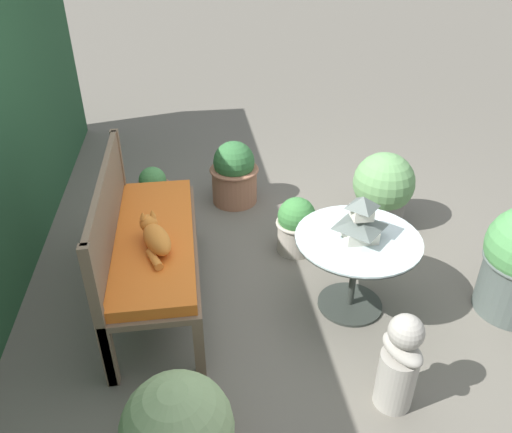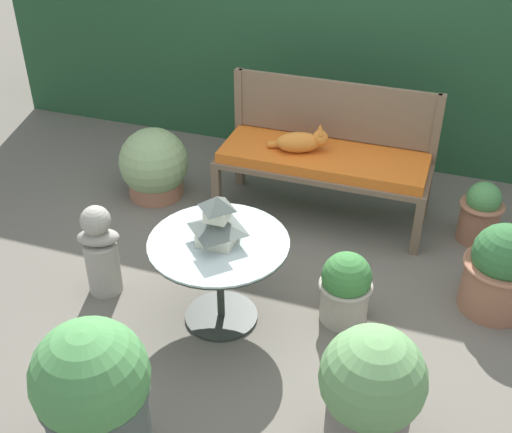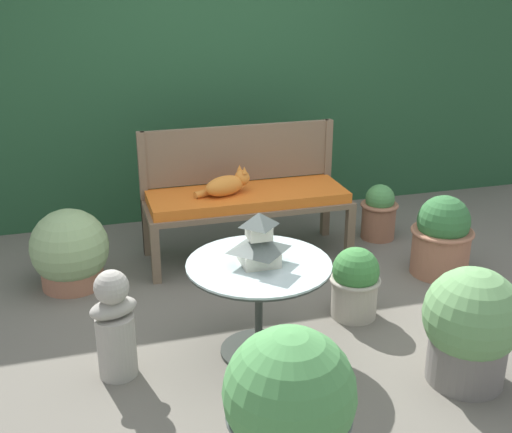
% 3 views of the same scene
% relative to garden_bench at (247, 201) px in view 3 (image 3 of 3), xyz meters
% --- Properties ---
extents(ground, '(30.00, 30.00, 0.00)m').
position_rel_garden_bench_xyz_m(ground, '(0.02, -0.95, -0.45)').
color(ground, '#666056').
extents(foliage_hedge_back, '(6.40, 0.84, 2.05)m').
position_rel_garden_bench_xyz_m(foliage_hedge_back, '(0.02, 1.37, 0.58)').
color(foliage_hedge_back, '#234C2D').
rests_on(foliage_hedge_back, ground).
extents(garden_bench, '(1.51, 0.55, 0.52)m').
position_rel_garden_bench_xyz_m(garden_bench, '(0.00, 0.00, 0.00)').
color(garden_bench, brown).
rests_on(garden_bench, ground).
extents(bench_backrest, '(1.51, 0.06, 0.96)m').
position_rel_garden_bench_xyz_m(bench_backrest, '(0.00, 0.26, 0.24)').
color(bench_backrest, brown).
rests_on(bench_backrest, ground).
extents(cat, '(0.43, 0.24, 0.20)m').
position_rel_garden_bench_xyz_m(cat, '(-0.16, -0.03, 0.15)').
color(cat, orange).
rests_on(cat, garden_bench).
extents(patio_table, '(0.80, 0.80, 0.56)m').
position_rel_garden_bench_xyz_m(patio_table, '(-0.28, -1.28, -0.00)').
color(patio_table, '#2D332D').
rests_on(patio_table, ground).
extents(pagoda_birdhouse, '(0.27, 0.27, 0.29)m').
position_rel_garden_bench_xyz_m(pagoda_birdhouse, '(-0.28, -1.28, 0.24)').
color(pagoda_birdhouse, silver).
rests_on(pagoda_birdhouse, patio_table).
extents(garden_bust, '(0.29, 0.22, 0.62)m').
position_rel_garden_bench_xyz_m(garden_bust, '(-1.07, -1.28, -0.15)').
color(garden_bust, '#A39E93').
rests_on(garden_bust, ground).
extents(potted_plant_table_far, '(0.53, 0.53, 0.77)m').
position_rel_garden_bench_xyz_m(potted_plant_table_far, '(-0.47, -2.34, -0.05)').
color(potted_plant_table_far, '#4C5651').
rests_on(potted_plant_table_far, ground).
extents(potted_plant_bench_right, '(0.53, 0.53, 0.55)m').
position_rel_garden_bench_xyz_m(potted_plant_bench_right, '(-1.29, -0.13, -0.20)').
color(potted_plant_bench_right, '#9E664C').
rests_on(potted_plant_bench_right, ground).
extents(potted_plant_table_near, '(0.31, 0.31, 0.45)m').
position_rel_garden_bench_xyz_m(potted_plant_table_near, '(1.12, 0.06, -0.23)').
color(potted_plant_table_near, '#9E664C').
rests_on(potted_plant_table_near, ground).
extents(potted_plant_patio_mid, '(0.44, 0.44, 0.58)m').
position_rel_garden_bench_xyz_m(potted_plant_patio_mid, '(1.25, -0.65, -0.17)').
color(potted_plant_patio_mid, '#9E664C').
rests_on(potted_plant_patio_mid, ground).
extents(potted_plant_bench_left, '(0.32, 0.32, 0.46)m').
position_rel_garden_bench_xyz_m(potted_plant_bench_left, '(0.41, -1.05, -0.22)').
color(potted_plant_bench_left, '#ADA393').
rests_on(potted_plant_bench_left, ground).
extents(potted_plant_path_edge, '(0.51, 0.51, 0.64)m').
position_rel_garden_bench_xyz_m(potted_plant_path_edge, '(0.70, -1.84, -0.12)').
color(potted_plant_path_edge, slate).
rests_on(potted_plant_path_edge, ground).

